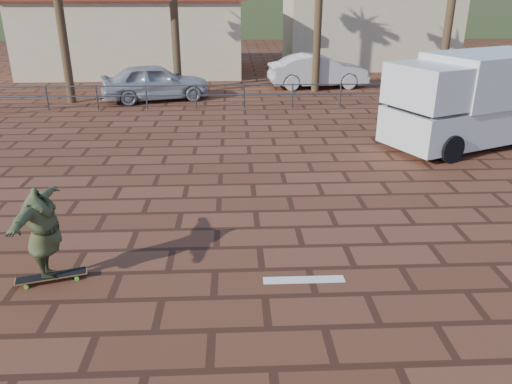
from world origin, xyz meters
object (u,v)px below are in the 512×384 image
skateboarder (44,233)px  campervan (473,98)px  car_silver (155,82)px  longboard (52,276)px  car_white (318,71)px

skateboarder → campervan: (10.58, 7.56, 0.56)m
car_silver → longboard: bearing=165.0°
car_silver → car_white: size_ratio=0.96×
car_white → skateboarder: bearing=151.8°
car_silver → car_white: 8.12m
longboard → skateboarder: size_ratio=0.60×
skateboarder → car_white: bearing=-22.5°
skateboarder → car_silver: skateboarder is taller
campervan → car_white: 10.49m
longboard → campervan: campervan is taller
longboard → car_silver: car_silver is taller
car_silver → skateboarder: bearing=165.0°
longboard → campervan: bearing=19.3°
longboard → car_silver: bearing=74.8°
longboard → campervan: size_ratio=0.20×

